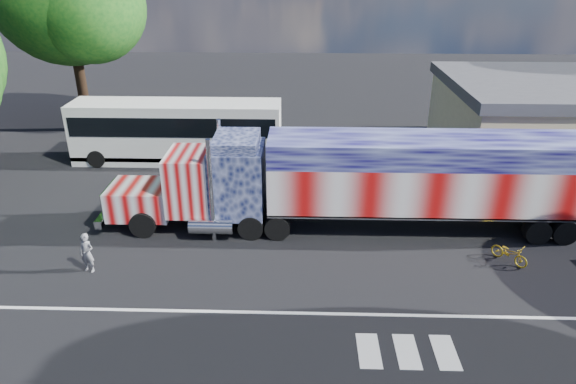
{
  "coord_description": "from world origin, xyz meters",
  "views": [
    {
      "loc": [
        0.63,
        -17.5,
        11.35
      ],
      "look_at": [
        0.0,
        3.0,
        1.9
      ],
      "focal_mm": 32.0,
      "sensor_mm": 36.0,
      "label": 1
    }
  ],
  "objects_px": {
    "coach_bus": "(177,131)",
    "bicycle": "(509,253)",
    "semi_truck": "(368,179)",
    "woman": "(87,253)"
  },
  "relations": [
    {
      "from": "coach_bus",
      "to": "bicycle",
      "type": "distance_m",
      "value": 19.44
    },
    {
      "from": "woman",
      "to": "bicycle",
      "type": "height_order",
      "value": "woman"
    },
    {
      "from": "semi_truck",
      "to": "coach_bus",
      "type": "height_order",
      "value": "semi_truck"
    },
    {
      "from": "woman",
      "to": "bicycle",
      "type": "bearing_deg",
      "value": 19.66
    },
    {
      "from": "semi_truck",
      "to": "coach_bus",
      "type": "xyz_separation_m",
      "value": [
        -10.41,
        8.24,
        -0.54
      ]
    },
    {
      "from": "semi_truck",
      "to": "bicycle",
      "type": "height_order",
      "value": "semi_truck"
    },
    {
      "from": "semi_truck",
      "to": "woman",
      "type": "bearing_deg",
      "value": -160.69
    },
    {
      "from": "woman",
      "to": "coach_bus",
      "type": "bearing_deg",
      "value": 101.63
    },
    {
      "from": "woman",
      "to": "bicycle",
      "type": "relative_size",
      "value": 1.04
    },
    {
      "from": "semi_truck",
      "to": "coach_bus",
      "type": "relative_size",
      "value": 1.77
    }
  ]
}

